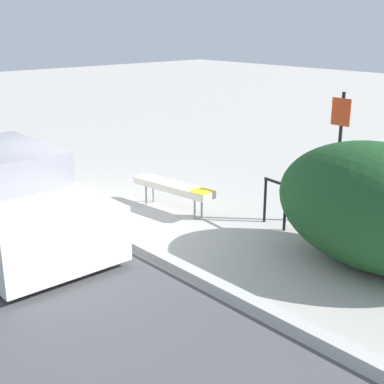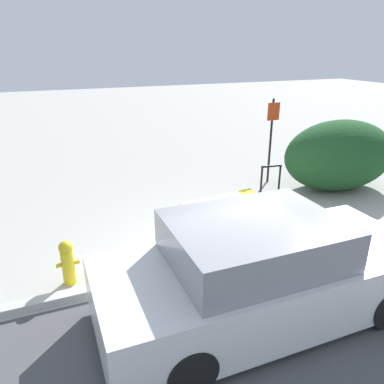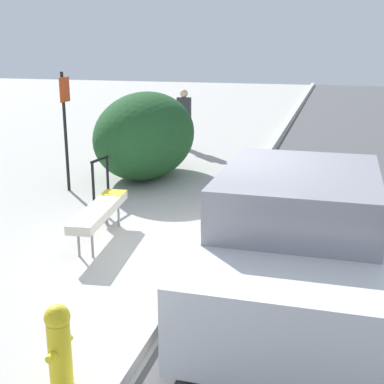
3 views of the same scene
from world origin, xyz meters
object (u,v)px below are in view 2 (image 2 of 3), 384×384
(sign_post, at_px, (271,133))
(fire_hydrant, at_px, (67,261))
(bike_rack, at_px, (271,178))
(bench, at_px, (221,201))
(parked_car_near, at_px, (261,273))

(sign_post, relative_size, fire_hydrant, 3.01)
(sign_post, bearing_deg, bike_rack, -121.03)
(bench, bearing_deg, bike_rack, 17.69)
(bike_rack, bearing_deg, parked_car_near, -125.51)
(bench, distance_m, parked_car_near, 3.06)
(bench, relative_size, fire_hydrant, 2.40)
(sign_post, height_order, fire_hydrant, sign_post)
(sign_post, bearing_deg, fire_hydrant, -152.93)
(fire_hydrant, distance_m, parked_car_near, 3.02)
(bike_rack, height_order, parked_car_near, parked_car_near)
(bike_rack, distance_m, parked_car_near, 4.58)
(bike_rack, relative_size, parked_car_near, 0.18)
(bike_rack, relative_size, fire_hydrant, 1.08)
(bike_rack, bearing_deg, fire_hydrant, -159.08)
(bike_rack, xyz_separation_m, sign_post, (0.57, 0.94, 0.88))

